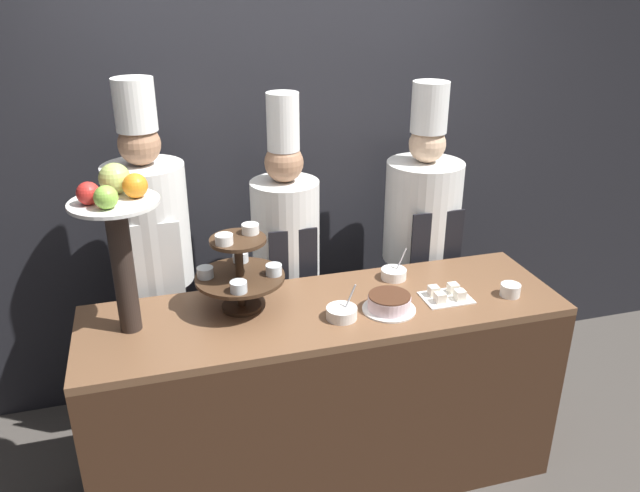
# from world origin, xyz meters

# --- Properties ---
(wall_back) EXTENTS (10.00, 0.06, 2.80)m
(wall_back) POSITION_xyz_m (0.00, 1.25, 1.40)
(wall_back) COLOR #232328
(wall_back) RESTS_ON ground_plane
(buffet_counter) EXTENTS (2.11, 0.62, 0.94)m
(buffet_counter) POSITION_xyz_m (0.00, 0.31, 0.47)
(buffet_counter) COLOR #422819
(buffet_counter) RESTS_ON ground_plane
(tiered_stand) EXTENTS (0.38, 0.38, 0.37)m
(tiered_stand) POSITION_xyz_m (-0.36, 0.40, 1.12)
(tiered_stand) COLOR #3D2819
(tiered_stand) RESTS_ON buffet_counter
(fruit_pedestal) EXTENTS (0.34, 0.34, 0.68)m
(fruit_pedestal) POSITION_xyz_m (-0.82, 0.37, 1.39)
(fruit_pedestal) COLOR #2D231E
(fruit_pedestal) RESTS_ON buffet_counter
(cake_round) EXTENTS (0.23, 0.23, 0.07)m
(cake_round) POSITION_xyz_m (0.25, 0.21, 0.97)
(cake_round) COLOR white
(cake_round) RESTS_ON buffet_counter
(cup_white) EXTENTS (0.09, 0.09, 0.06)m
(cup_white) POSITION_xyz_m (0.83, 0.18, 0.97)
(cup_white) COLOR white
(cup_white) RESTS_ON buffet_counter
(cake_square_tray) EXTENTS (0.21, 0.16, 0.05)m
(cake_square_tray) POSITION_xyz_m (0.54, 0.24, 0.96)
(cake_square_tray) COLOR white
(cake_square_tray) RESTS_ON buffet_counter
(serving_bowl_near) EXTENTS (0.13, 0.13, 0.15)m
(serving_bowl_near) POSITION_xyz_m (0.04, 0.20, 0.96)
(serving_bowl_near) COLOR white
(serving_bowl_near) RESTS_ON buffet_counter
(serving_bowl_far) EXTENTS (0.12, 0.12, 0.15)m
(serving_bowl_far) POSITION_xyz_m (0.39, 0.49, 0.96)
(serving_bowl_far) COLOR white
(serving_bowl_far) RESTS_ON buffet_counter
(chef_left) EXTENTS (0.38, 0.38, 1.86)m
(chef_left) POSITION_xyz_m (-0.71, 0.87, 1.03)
(chef_left) COLOR #28282D
(chef_left) RESTS_ON ground_plane
(chef_center_left) EXTENTS (0.34, 0.34, 1.77)m
(chef_center_left) POSITION_xyz_m (-0.05, 0.87, 0.95)
(chef_center_left) COLOR #28282D
(chef_center_left) RESTS_ON ground_plane
(chef_center_right) EXTENTS (0.40, 0.40, 1.79)m
(chef_center_right) POSITION_xyz_m (0.70, 0.87, 0.96)
(chef_center_right) COLOR #28282D
(chef_center_right) RESTS_ON ground_plane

